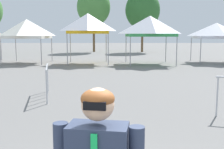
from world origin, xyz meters
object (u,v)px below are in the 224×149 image
at_px(tree_behind_tents_left, 142,10).
at_px(crowd_barrier_by_lift, 47,76).
at_px(canopy_tent_right_of_center, 150,26).
at_px(canopy_tent_behind_left, 216,31).
at_px(canopy_tent_far_right, 88,24).
at_px(tree_behind_tents_right, 93,7).
at_px(canopy_tent_behind_center, 26,29).

distance_m(tree_behind_tents_left, crowd_barrier_by_lift, 26.23).
height_order(canopy_tent_right_of_center, canopy_tent_behind_left, canopy_tent_right_of_center).
height_order(canopy_tent_far_right, tree_behind_tents_right, tree_behind_tents_right).
relative_size(canopy_tent_right_of_center, tree_behind_tents_left, 0.47).
bearing_deg(canopy_tent_right_of_center, canopy_tent_behind_left, 14.19).
bearing_deg(canopy_tent_behind_center, canopy_tent_behind_left, 1.81).
height_order(canopy_tent_far_right, tree_behind_tents_left, tree_behind_tents_left).
distance_m(canopy_tent_far_right, tree_behind_tents_left, 15.02).
xyz_separation_m(canopy_tent_behind_center, canopy_tent_far_right, (4.61, -0.43, 0.37)).
xyz_separation_m(canopy_tent_right_of_center, tree_behind_tents_right, (-4.97, 14.70, 2.72)).
distance_m(canopy_tent_far_right, tree_behind_tents_right, 14.47).
bearing_deg(tree_behind_tents_left, canopy_tent_behind_center, -126.96).
bearing_deg(canopy_tent_behind_center, canopy_tent_far_right, -5.30).
relative_size(canopy_tent_behind_center, canopy_tent_behind_left, 0.99).
xyz_separation_m(canopy_tent_right_of_center, tree_behind_tents_left, (0.98, 14.28, 2.32)).
height_order(canopy_tent_behind_left, tree_behind_tents_left, tree_behind_tents_left).
distance_m(canopy_tent_behind_left, crowd_barrier_by_lift, 16.02).
bearing_deg(canopy_tent_right_of_center, crowd_barrier_by_lift, -114.37).
bearing_deg(canopy_tent_behind_left, canopy_tent_far_right, -174.84).
xyz_separation_m(canopy_tent_behind_center, tree_behind_tents_left, (10.09, 13.40, 2.49)).
xyz_separation_m(canopy_tent_far_right, tree_behind_tents_right, (-0.48, 14.25, 2.52)).
xyz_separation_m(canopy_tent_behind_center, canopy_tent_right_of_center, (9.10, -0.88, 0.17)).
bearing_deg(canopy_tent_right_of_center, tree_behind_tents_left, 86.06).
distance_m(tree_behind_tents_left, tree_behind_tents_right, 5.98).
bearing_deg(canopy_tent_behind_left, crowd_barrier_by_lift, -129.82).
height_order(canopy_tent_far_right, canopy_tent_right_of_center, canopy_tent_far_right).
xyz_separation_m(tree_behind_tents_left, tree_behind_tents_right, (-5.95, 0.42, 0.40)).
bearing_deg(canopy_tent_right_of_center, canopy_tent_behind_center, 174.49).
bearing_deg(crowd_barrier_by_lift, tree_behind_tents_right, 90.07).
height_order(canopy_tent_behind_left, tree_behind_tents_right, tree_behind_tents_right).
distance_m(canopy_tent_far_right, canopy_tent_right_of_center, 4.52).
height_order(canopy_tent_behind_center, tree_behind_tents_left, tree_behind_tents_left).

